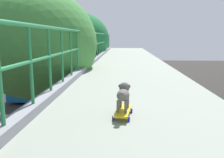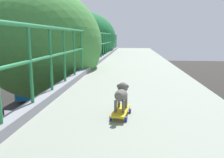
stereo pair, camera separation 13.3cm
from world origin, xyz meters
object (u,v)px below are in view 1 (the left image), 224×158
car_blue_seventh (39,112)px  small_dog (123,93)px  toy_skateboard (123,111)px  city_bus (39,75)px

car_blue_seventh → small_dog: bearing=-64.3°
car_blue_seventh → small_dog: size_ratio=9.97×
toy_skateboard → small_dog: small_dog is taller
small_dog → toy_skateboard: bearing=-96.5°
city_bus → toy_skateboard: size_ratio=20.51×
car_blue_seventh → city_bus: size_ratio=0.38×
car_blue_seventh → small_dog: 15.13m
car_blue_seventh → toy_skateboard: bearing=-64.3°
car_blue_seventh → city_bus: 9.57m
city_bus → toy_skateboard: (9.56, -21.82, 3.30)m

